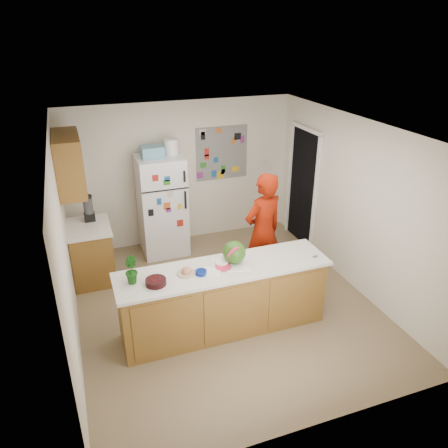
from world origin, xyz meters
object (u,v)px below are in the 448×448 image
object	(u,v)px
cherry_bowl	(156,282)
refrigerator	(162,206)
person	(263,232)
watermelon	(234,252)

from	to	relation	value
cherry_bowl	refrigerator	bearing A→B (deg)	76.09
person	watermelon	world-z (taller)	person
watermelon	cherry_bowl	bearing A→B (deg)	-171.74
cherry_bowl	watermelon	bearing A→B (deg)	8.26
watermelon	cherry_bowl	xyz separation A→B (m)	(-1.02, -0.15, -0.12)
refrigerator	person	world-z (taller)	person
refrigerator	cherry_bowl	size ratio (longest dim) A/B	7.10
person	cherry_bowl	world-z (taller)	person
person	watermelon	xyz separation A→B (m)	(-0.73, -0.73, 0.18)
refrigerator	watermelon	bearing A→B (deg)	-80.08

